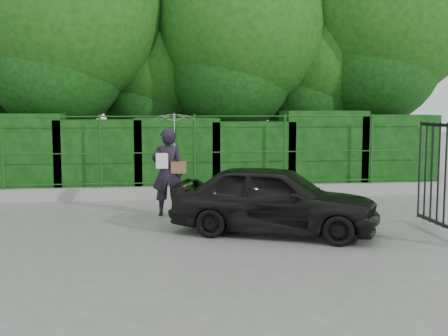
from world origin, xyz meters
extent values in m
plane|color=gray|center=(0.00, 0.00, 0.00)|extent=(80.00, 80.00, 0.00)
cube|color=#9E9E99|center=(0.00, 4.50, 0.15)|extent=(14.00, 0.25, 0.30)
cylinder|color=#174B16|center=(-4.20, 4.50, 1.20)|extent=(0.06, 0.06, 1.80)
cylinder|color=#174B16|center=(-1.90, 4.50, 1.20)|extent=(0.06, 0.06, 1.80)
cylinder|color=#174B16|center=(0.40, 4.50, 1.20)|extent=(0.06, 0.06, 1.80)
cylinder|color=#174B16|center=(2.70, 4.50, 1.20)|extent=(0.06, 0.06, 1.80)
cylinder|color=#174B16|center=(5.00, 4.50, 1.20)|extent=(0.06, 0.06, 1.80)
cylinder|color=#174B16|center=(0.00, 4.50, 0.40)|extent=(13.60, 0.03, 0.03)
cylinder|color=#174B16|center=(0.00, 4.50, 1.15)|extent=(13.60, 0.03, 0.03)
cylinder|color=#174B16|center=(0.00, 4.50, 2.05)|extent=(13.60, 0.03, 0.03)
cube|color=black|center=(-4.00, 5.50, 1.06)|extent=(2.20, 1.20, 2.11)
cube|color=black|center=(-2.00, 5.50, 0.98)|extent=(2.20, 1.20, 1.95)
cube|color=black|center=(0.00, 5.50, 0.99)|extent=(2.20, 1.20, 1.99)
cube|color=black|center=(2.00, 5.50, 0.95)|extent=(2.20, 1.20, 1.89)
cube|color=black|center=(4.00, 5.50, 1.09)|extent=(2.20, 1.20, 2.18)
cube|color=black|center=(6.00, 5.50, 1.03)|extent=(2.20, 1.20, 2.07)
cylinder|color=black|center=(-3.00, 7.20, 2.25)|extent=(0.36, 0.36, 4.50)
sphere|color=#14470F|center=(-3.00, 7.20, 4.95)|extent=(5.40, 5.40, 5.40)
cylinder|color=black|center=(-0.50, 8.50, 1.62)|extent=(0.36, 0.36, 3.25)
sphere|color=#14470F|center=(-0.50, 8.50, 3.58)|extent=(3.90, 3.90, 3.90)
cylinder|color=black|center=(2.00, 7.50, 2.12)|extent=(0.36, 0.36, 4.25)
sphere|color=#14470F|center=(2.00, 7.50, 4.68)|extent=(5.10, 5.10, 5.10)
cylinder|color=black|center=(4.50, 8.20, 1.75)|extent=(0.36, 0.36, 3.50)
sphere|color=#14470F|center=(4.50, 8.20, 3.85)|extent=(4.20, 4.20, 4.20)
cylinder|color=black|center=(6.50, 7.80, 2.38)|extent=(0.36, 0.36, 4.75)
sphere|color=#14470F|center=(6.50, 7.80, 5.23)|extent=(5.70, 5.70, 5.70)
cube|color=black|center=(4.60, -0.05, 0.15)|extent=(0.05, 2.00, 0.06)
cylinder|color=black|center=(4.60, 0.00, 1.05)|extent=(0.04, 0.04, 1.90)
cylinder|color=black|center=(4.60, 0.25, 1.05)|extent=(0.04, 0.04, 1.90)
cylinder|color=black|center=(4.60, 0.50, 1.05)|extent=(0.04, 0.04, 1.90)
cylinder|color=black|center=(4.60, 0.75, 1.05)|extent=(0.04, 0.04, 1.90)
cylinder|color=black|center=(4.60, 1.00, 1.05)|extent=(0.04, 0.04, 1.90)
imported|color=black|center=(-0.31, 2.31, 0.92)|extent=(0.69, 0.47, 1.84)
imported|color=white|center=(-0.16, 2.36, 1.77)|extent=(0.87, 0.89, 0.80)
cube|color=brown|center=(-0.09, 2.23, 1.02)|extent=(0.32, 0.15, 0.24)
cube|color=white|center=(-0.43, 2.19, 1.17)|extent=(0.25, 0.02, 0.32)
imported|color=black|center=(1.56, 0.36, 0.63)|extent=(3.98, 2.80, 1.26)
camera|label=1|loc=(-0.55, -9.42, 2.27)|focal=45.00mm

